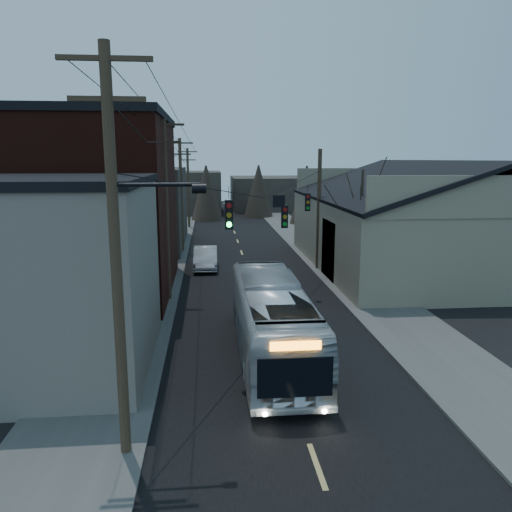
% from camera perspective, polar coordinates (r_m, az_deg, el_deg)
% --- Properties ---
extents(road_surface, '(9.00, 110.00, 0.02)m').
position_cam_1_polar(road_surface, '(40.27, -1.47, -0.14)').
color(road_surface, black).
rests_on(road_surface, ground).
extents(sidewalk_left, '(4.00, 110.00, 0.12)m').
position_cam_1_polar(sidewalk_left, '(40.36, -10.71, -0.23)').
color(sidewalk_left, '#474744').
rests_on(sidewalk_left, ground).
extents(sidewalk_right, '(4.00, 110.00, 0.12)m').
position_cam_1_polar(sidewalk_right, '(41.21, 7.59, 0.10)').
color(sidewalk_right, '#474744').
rests_on(sidewalk_right, ground).
extents(building_clapboard, '(8.00, 8.00, 7.00)m').
position_cam_1_polar(building_clapboard, '(19.95, -23.76, -2.41)').
color(building_clapboard, '#6F665C').
rests_on(building_clapboard, ground).
extents(building_brick, '(10.00, 12.00, 10.00)m').
position_cam_1_polar(building_brick, '(30.45, -19.36, 5.11)').
color(building_brick, black).
rests_on(building_brick, ground).
extents(building_left_far, '(9.00, 14.00, 7.00)m').
position_cam_1_polar(building_left_far, '(46.14, -13.92, 5.35)').
color(building_left_far, '#2E2925').
rests_on(building_left_far, ground).
extents(warehouse, '(16.16, 20.60, 7.73)m').
position_cam_1_polar(warehouse, '(38.16, 18.95, 2.73)').
color(warehouse, gray).
rests_on(warehouse, ground).
extents(building_far_left, '(10.00, 12.00, 6.00)m').
position_cam_1_polar(building_far_left, '(74.65, -7.97, 7.24)').
color(building_far_left, '#2E2925').
rests_on(building_far_left, ground).
extents(building_far_right, '(12.00, 14.00, 5.00)m').
position_cam_1_polar(building_far_right, '(80.18, 1.59, 7.24)').
color(building_far_right, '#2E2925').
rests_on(building_far_right, ground).
extents(bare_tree, '(0.40, 0.40, 7.20)m').
position_cam_1_polar(bare_tree, '(31.10, 11.84, 3.02)').
color(bare_tree, black).
rests_on(bare_tree, ground).
extents(utility_lines, '(11.24, 45.28, 10.50)m').
position_cam_1_polar(utility_lines, '(33.69, -6.14, 6.11)').
color(utility_lines, '#382B1E').
rests_on(utility_lines, ground).
extents(bus, '(2.58, 11.01, 3.07)m').
position_cam_1_polar(bus, '(19.96, 1.83, -7.32)').
color(bus, '#AFB6BC').
rests_on(bus, ground).
extents(parked_car, '(1.67, 4.75, 1.56)m').
position_cam_1_polar(parked_car, '(36.17, -5.79, -0.23)').
color(parked_car, '#B8BAC1').
rests_on(parked_car, ground).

